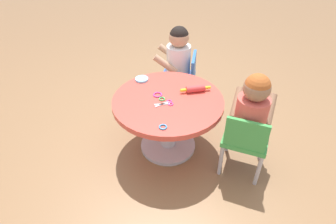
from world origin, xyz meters
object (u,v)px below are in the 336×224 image
object	(u,v)px
craft_scissors	(167,103)
craft_table	(168,113)
seated_child_left	(252,109)
child_chair_left	(245,139)
child_chair_right	(182,78)
rolling_pin	(195,89)
seated_child_right	(178,55)

from	to	relation	value
craft_scissors	craft_table	bearing A→B (deg)	-26.33
craft_table	seated_child_left	world-z (taller)	seated_child_left
child_chair_left	child_chair_right	world-z (taller)	same
child_chair_left	rolling_pin	distance (m)	0.51
seated_child_left	seated_child_right	size ratio (longest dim) A/B	1.00
seated_child_left	child_chair_right	world-z (taller)	seated_child_left
rolling_pin	craft_scissors	world-z (taller)	rolling_pin
child_chair_right	seated_child_right	world-z (taller)	seated_child_right
craft_table	child_chair_right	size ratio (longest dim) A/B	1.51
seated_child_left	child_chair_right	distance (m)	0.91
child_chair_right	craft_scissors	bearing A→B (deg)	151.58
child_chair_left	craft_table	bearing A→B (deg)	49.01
rolling_pin	seated_child_right	bearing A→B (deg)	-2.40
child_chair_left	seated_child_left	world-z (taller)	seated_child_left
rolling_pin	craft_scissors	size ratio (longest dim) A/B	1.69
seated_child_right	craft_scissors	distance (m)	0.65
craft_table	child_chair_left	world-z (taller)	child_chair_left
craft_table	craft_scissors	size ratio (longest dim) A/B	5.92
seated_child_left	seated_child_right	world-z (taller)	same
seated_child_right	craft_table	bearing A→B (deg)	155.28
craft_table	seated_child_left	size ratio (longest dim) A/B	1.58
craft_table	rolling_pin	bearing A→B (deg)	-80.55
child_chair_left	seated_child_right	xyz separation A→B (m)	(0.91, 0.20, 0.23)
seated_child_left	craft_scissors	size ratio (longest dim) A/B	3.74
seated_child_left	rolling_pin	xyz separation A→B (m)	(0.39, 0.24, -0.04)
child_chair_left	rolling_pin	xyz separation A→B (m)	(0.42, 0.22, 0.19)
seated_child_right	craft_scissors	size ratio (longest dim) A/B	3.74
seated_child_right	craft_scissors	bearing A→B (deg)	155.13
child_chair_left	rolling_pin	bearing A→B (deg)	27.39
child_chair_left	seated_child_right	size ratio (longest dim) A/B	1.05
craft_table	craft_scissors	distance (m)	0.14
child_chair_left	child_chair_right	bearing A→B (deg)	10.19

